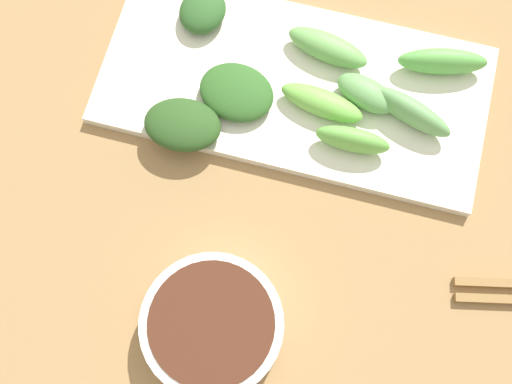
{
  "coord_description": "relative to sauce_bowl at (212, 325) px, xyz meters",
  "views": [
    {
      "loc": [
        -0.19,
        -0.01,
        0.62
      ],
      "look_at": [
        -0.01,
        0.03,
        0.05
      ],
      "focal_mm": 45.26,
      "sensor_mm": 36.0,
      "label": 1
    }
  ],
  "objects": [
    {
      "name": "broccoli_stalk_8",
      "position": [
        0.24,
        -0.13,
        0.01
      ],
      "size": [
        0.05,
        0.09,
        0.03
      ],
      "primitive_type": "ellipsoid",
      "rotation": [
        0.0,
        0.0,
        -0.35
      ],
      "color": "#66A05B",
      "rests_on": "serving_plate"
    },
    {
      "name": "broccoli_leafy_6",
      "position": [
        0.22,
        0.04,
        0.0
      ],
      "size": [
        0.07,
        0.08,
        0.02
      ],
      "primitive_type": "ellipsoid",
      "rotation": [
        0.0,
        0.0,
        -0.17
      ],
      "color": "#2D5C23",
      "rests_on": "serving_plate"
    },
    {
      "name": "broccoli_stalk_3",
      "position": [
        0.31,
        -0.15,
        0.01
      ],
      "size": [
        0.04,
        0.09,
        0.03
      ],
      "primitive_type": "ellipsoid",
      "rotation": [
        0.0,
        0.0,
        0.22
      ],
      "color": "#5DAE4D",
      "rests_on": "serving_plate"
    },
    {
      "name": "broccoli_leafy_0",
      "position": [
        0.18,
        0.08,
        0.0
      ],
      "size": [
        0.06,
        0.08,
        0.02
      ],
      "primitive_type": "ellipsoid",
      "rotation": [
        0.0,
        0.0,
        0.08
      ],
      "color": "#294D1E",
      "rests_on": "serving_plate"
    },
    {
      "name": "tabletop",
      "position": [
        0.14,
        -0.04,
        -0.03
      ],
      "size": [
        2.1,
        2.1,
        0.02
      ],
      "primitive_type": "cube",
      "color": "#977349",
      "rests_on": "ground"
    },
    {
      "name": "broccoli_stalk_5",
      "position": [
        0.29,
        -0.04,
        0.0
      ],
      "size": [
        0.04,
        0.09,
        0.03
      ],
      "primitive_type": "ellipsoid",
      "rotation": [
        0.0,
        0.0,
        -0.19
      ],
      "color": "#69AA55",
      "rests_on": "serving_plate"
    },
    {
      "name": "broccoli_stalk_7",
      "position": [
        0.25,
        -0.09,
        0.0
      ],
      "size": [
        0.05,
        0.07,
        0.03
      ],
      "primitive_type": "ellipsoid",
      "rotation": [
        0.0,
        0.0,
        -0.31
      ],
      "color": "#649F59",
      "rests_on": "serving_plate"
    },
    {
      "name": "broccoli_stalk_2",
      "position": [
        0.23,
        -0.05,
        0.0
      ],
      "size": [
        0.04,
        0.09,
        0.02
      ],
      "primitive_type": "ellipsoid",
      "rotation": [
        0.0,
        0.0,
        -0.15
      ],
      "color": "#70BA49",
      "rests_on": "serving_plate"
    },
    {
      "name": "broccoli_stalk_4",
      "position": [
        0.2,
        -0.08,
        0.01
      ],
      "size": [
        0.02,
        0.07,
        0.03
      ],
      "primitive_type": "ellipsoid",
      "rotation": [
        0.0,
        0.0,
        0.02
      ],
      "color": "#66B249",
      "rests_on": "serving_plate"
    },
    {
      "name": "sauce_bowl",
      "position": [
        0.0,
        0.0,
        0.0
      ],
      "size": [
        0.13,
        0.13,
        0.04
      ],
      "color": "white",
      "rests_on": "tabletop"
    },
    {
      "name": "serving_plate",
      "position": [
        0.25,
        -0.01,
        -0.01
      ],
      "size": [
        0.18,
        0.39,
        0.01
      ],
      "primitive_type": "cube",
      "color": "silver",
      "rests_on": "tabletop"
    },
    {
      "name": "broccoli_leafy_1",
      "position": [
        0.3,
        0.1,
        0.0
      ],
      "size": [
        0.06,
        0.05,
        0.02
      ],
      "primitive_type": "ellipsoid",
      "rotation": [
        0.0,
        0.0,
        -0.12
      ],
      "color": "#2C5926",
      "rests_on": "serving_plate"
    }
  ]
}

